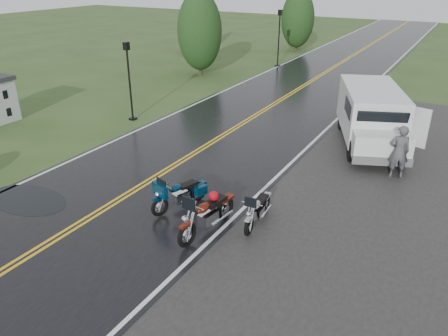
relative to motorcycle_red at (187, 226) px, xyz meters
name	(u,v)px	position (x,y,z in m)	size (l,w,h in m)	color
ground	(119,200)	(-3.43, 1.12, -0.71)	(120.00, 120.00, 0.00)	#2D471E
road	(254,117)	(-3.43, 11.12, -0.69)	(8.00, 100.00, 0.04)	black
motorcycle_red	(187,226)	(0.00, 0.00, 0.00)	(0.88, 2.41, 1.42)	#59160A
motorcycle_teal	(159,200)	(-1.61, 0.92, -0.10)	(0.75, 2.06, 1.21)	#05243C
motorcycle_silver	(249,219)	(1.19, 1.31, -0.14)	(0.70, 1.92, 1.13)	#A8ABB0
van_white	(355,132)	(2.33, 8.02, 0.50)	(2.30, 6.15, 2.41)	silver
person_at_van	(399,152)	(4.08, 7.36, 0.26)	(0.71, 0.47, 1.95)	#444549
lamp_post_near_left	(130,82)	(-8.53, 7.80, 1.20)	(0.33, 0.33, 3.82)	black
lamp_post_far_left	(279,38)	(-7.35, 23.28, 1.37)	(0.36, 0.36, 4.17)	black
tree_left_mid	(200,40)	(-11.00, 18.02, 1.68)	(3.06, 3.06, 4.78)	#1E3D19
tree_left_far	(297,25)	(-8.61, 30.42, 1.52)	(2.90, 2.90, 4.46)	#1E3D19
pine_left_far	(194,21)	(-16.08, 25.04, 2.01)	(2.61, 2.61, 5.44)	#1E3D19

